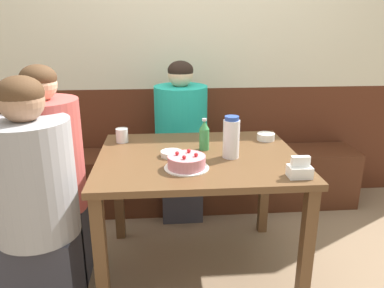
{
  "coord_description": "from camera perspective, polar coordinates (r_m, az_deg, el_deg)",
  "views": [
    {
      "loc": [
        -0.2,
        -1.95,
        1.45
      ],
      "look_at": [
        -0.03,
        0.05,
        0.79
      ],
      "focal_mm": 35.0,
      "sensor_mm": 36.0,
      "label": 1
    }
  ],
  "objects": [
    {
      "name": "glass_water_tall",
      "position": [
        2.34,
        -10.62,
        1.31
      ],
      "size": [
        0.08,
        0.08,
        0.09
      ],
      "color": "silver",
      "rests_on": "dining_table"
    },
    {
      "name": "bench_seat",
      "position": [
        3.04,
        -0.62,
        -5.46
      ],
      "size": [
        2.73,
        0.38,
        0.46
      ],
      "color": "#472314",
      "rests_on": "ground_plane"
    },
    {
      "name": "dining_table",
      "position": [
        2.12,
        0.96,
        -4.28
      ],
      "size": [
        1.11,
        0.89,
        0.74
      ],
      "color": "brown",
      "rests_on": "ground_plane"
    },
    {
      "name": "glass_tumbler_short",
      "position": [
        2.44,
        6.35,
        2.06
      ],
      "size": [
        0.06,
        0.06,
        0.07
      ],
      "color": "silver",
      "rests_on": "dining_table"
    },
    {
      "name": "bowl_soup_white",
      "position": [
        2.07,
        -3.14,
        -1.49
      ],
      "size": [
        0.12,
        0.12,
        0.03
      ],
      "color": "white",
      "rests_on": "dining_table"
    },
    {
      "name": "soju_bottle",
      "position": [
        2.15,
        1.87,
        1.37
      ],
      "size": [
        0.06,
        0.06,
        0.19
      ],
      "color": "#388E4C",
      "rests_on": "dining_table"
    },
    {
      "name": "back_wall",
      "position": [
        3.01,
        -0.99,
        14.38
      ],
      "size": [
        4.8,
        0.04,
        2.5
      ],
      "color": "#4C2314",
      "rests_on": "ground_plane"
    },
    {
      "name": "ground_plane",
      "position": [
        2.44,
        0.88,
        -18.29
      ],
      "size": [
        12.0,
        12.0,
        0.0
      ],
      "primitive_type": "plane",
      "color": "#846B51"
    },
    {
      "name": "person_pale_blue_shirt",
      "position": [
        2.21,
        -20.65,
        -5.18
      ],
      "size": [
        0.37,
        0.37,
        1.25
      ],
      "color": "#33333D",
      "rests_on": "ground_plane"
    },
    {
      "name": "water_pitcher",
      "position": [
        2.03,
        6.0,
        0.99
      ],
      "size": [
        0.09,
        0.09,
        0.23
      ],
      "color": "white",
      "rests_on": "dining_table"
    },
    {
      "name": "napkin_holder",
      "position": [
        1.86,
        16.09,
        -3.76
      ],
      "size": [
        0.11,
        0.08,
        0.11
      ],
      "color": "white",
      "rests_on": "dining_table"
    },
    {
      "name": "bowl_rice_small",
      "position": [
        2.39,
        11.18,
        1.1
      ],
      "size": [
        0.11,
        0.11,
        0.04
      ],
      "color": "white",
      "rests_on": "dining_table"
    },
    {
      "name": "person_teal_shirt",
      "position": [
        2.79,
        -1.66,
        0.29
      ],
      "size": [
        0.38,
        0.38,
        1.19
      ],
      "rotation": [
        0.0,
        0.0,
        -1.57
      ],
      "color": "#33333D",
      "rests_on": "ground_plane"
    },
    {
      "name": "birthday_cake",
      "position": [
        1.89,
        -0.83,
        -2.79
      ],
      "size": [
        0.23,
        0.23,
        0.09
      ],
      "color": "white",
      "rests_on": "dining_table"
    },
    {
      "name": "person_grey_tee",
      "position": [
        1.98,
        -22.71,
        -8.12
      ],
      "size": [
        0.4,
        0.4,
        1.23
      ],
      "color": "#33333D",
      "rests_on": "ground_plane"
    }
  ]
}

